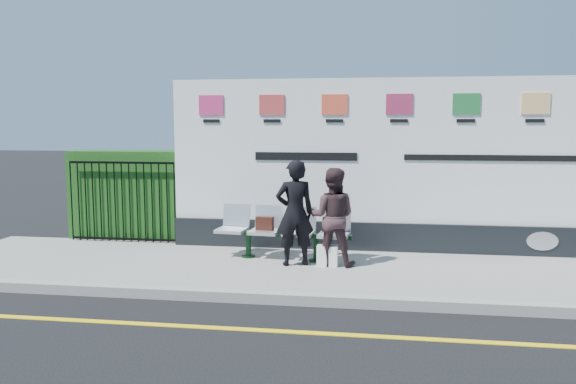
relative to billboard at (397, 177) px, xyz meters
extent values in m
plane|color=black|center=(-0.50, -3.85, -1.42)|extent=(80.00, 80.00, 0.00)
cube|color=gray|center=(-0.50, -1.35, -1.36)|extent=(14.00, 3.00, 0.12)
cube|color=gray|center=(-0.50, -2.85, -1.35)|extent=(14.00, 0.18, 0.14)
cube|color=yellow|center=(-0.50, -3.85, -1.42)|extent=(14.00, 0.10, 0.01)
cube|color=black|center=(0.00, 0.00, -1.05)|extent=(8.00, 0.30, 0.50)
cube|color=white|center=(0.00, 0.00, 0.45)|extent=(8.00, 0.14, 2.50)
cube|color=#1B4C16|center=(-5.08, 0.45, -0.45)|extent=(2.35, 0.70, 1.70)
imported|color=black|center=(-1.63, -1.28, -0.47)|extent=(0.70, 0.58, 1.67)
imported|color=#372427|center=(-1.05, -1.19, -0.53)|extent=(0.78, 0.63, 1.54)
cube|color=black|center=(-2.18, -0.91, -0.72)|extent=(0.30, 0.16, 0.22)
cube|color=white|center=(-1.11, -1.27, -1.14)|extent=(0.32, 0.19, 0.32)
camera|label=1|loc=(-0.48, -9.88, 0.92)|focal=35.00mm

